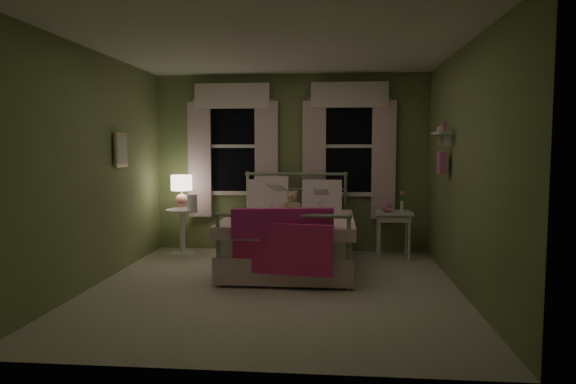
# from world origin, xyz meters

# --- Properties ---
(room_shell) EXTENTS (4.20, 4.20, 4.20)m
(room_shell) POSITION_xyz_m (0.00, 0.00, 1.30)
(room_shell) COLOR beige
(room_shell) RESTS_ON ground
(bed) EXTENTS (1.58, 2.04, 1.18)m
(bed) POSITION_xyz_m (0.09, 0.97, 0.38)
(bed) COLOR white
(bed) RESTS_ON ground
(pink_throw) EXTENTS (1.10, 0.31, 0.71)m
(pink_throw) POSITION_xyz_m (0.09, -0.05, 0.61)
(pink_throw) COLOR #DE2B95
(pink_throw) RESTS_ON bed
(child_left) EXTENTS (0.32, 0.23, 0.81)m
(child_left) POSITION_xyz_m (-0.19, 1.40, 0.97)
(child_left) COLOR #F7D1DD
(child_left) RESTS_ON bed
(child_right) EXTENTS (0.37, 0.30, 0.72)m
(child_right) POSITION_xyz_m (0.37, 1.40, 0.93)
(child_right) COLOR #F7D1DD
(child_right) RESTS_ON bed
(book_left) EXTENTS (0.23, 0.18, 0.26)m
(book_left) POSITION_xyz_m (-0.19, 1.15, 0.96)
(book_left) COLOR beige
(book_left) RESTS_ON child_left
(book_right) EXTENTS (0.20, 0.12, 0.26)m
(book_right) POSITION_xyz_m (0.37, 1.15, 0.92)
(book_right) COLOR beige
(book_right) RESTS_ON child_right
(teddy_bear) EXTENTS (0.23, 0.19, 0.32)m
(teddy_bear) POSITION_xyz_m (0.09, 1.24, 0.79)
(teddy_bear) COLOR tan
(teddy_bear) RESTS_ON bed
(nightstand_left) EXTENTS (0.46, 0.46, 0.65)m
(nightstand_left) POSITION_xyz_m (-1.53, 1.66, 0.42)
(nightstand_left) COLOR white
(nightstand_left) RESTS_ON ground
(table_lamp) EXTENTS (0.30, 0.30, 0.47)m
(table_lamp) POSITION_xyz_m (-1.53, 1.66, 0.95)
(table_lamp) COLOR #ED9C8C
(table_lamp) RESTS_ON nightstand_left
(book_nightstand) EXTENTS (0.22, 0.26, 0.02)m
(book_nightstand) POSITION_xyz_m (-1.43, 1.58, 0.66)
(book_nightstand) COLOR beige
(book_nightstand) RESTS_ON nightstand_left
(nightstand_right) EXTENTS (0.50, 0.40, 0.64)m
(nightstand_right) POSITION_xyz_m (1.46, 1.67, 0.55)
(nightstand_right) COLOR white
(nightstand_right) RESTS_ON ground
(pink_toy) EXTENTS (0.14, 0.19, 0.14)m
(pink_toy) POSITION_xyz_m (1.36, 1.66, 0.71)
(pink_toy) COLOR pink
(pink_toy) RESTS_ON nightstand_right
(bud_vase) EXTENTS (0.06, 0.06, 0.28)m
(bud_vase) POSITION_xyz_m (1.58, 1.72, 0.79)
(bud_vase) COLOR white
(bud_vase) RESTS_ON nightstand_right
(window_left) EXTENTS (1.34, 0.13, 1.96)m
(window_left) POSITION_xyz_m (-0.85, 2.03, 1.62)
(window_left) COLOR black
(window_left) RESTS_ON room_shell
(window_right) EXTENTS (1.34, 0.13, 1.96)m
(window_right) POSITION_xyz_m (0.85, 2.03, 1.62)
(window_right) COLOR black
(window_right) RESTS_ON room_shell
(wall_shelf) EXTENTS (0.15, 0.50, 0.60)m
(wall_shelf) POSITION_xyz_m (1.90, 0.70, 1.52)
(wall_shelf) COLOR white
(wall_shelf) RESTS_ON room_shell
(framed_picture) EXTENTS (0.03, 0.32, 0.42)m
(framed_picture) POSITION_xyz_m (-1.95, 0.60, 1.50)
(framed_picture) COLOR beige
(framed_picture) RESTS_ON room_shell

